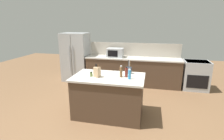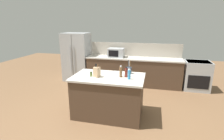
{
  "view_description": "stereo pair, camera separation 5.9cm",
  "coord_description": "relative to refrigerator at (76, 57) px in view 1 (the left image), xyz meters",
  "views": [
    {
      "loc": [
        0.89,
        -3.58,
        2.1
      ],
      "look_at": [
        0.0,
        0.35,
        0.99
      ],
      "focal_mm": 28.0,
      "sensor_mm": 36.0,
      "label": 1
    },
    {
      "loc": [
        0.95,
        -3.57,
        2.1
      ],
      "look_at": [
        0.0,
        0.35,
        0.99
      ],
      "focal_mm": 28.0,
      "sensor_mm": 36.0,
      "label": 2
    }
  ],
  "objects": [
    {
      "name": "dish_soap_bottle",
      "position": [
        2.26,
        -2.34,
        0.18
      ],
      "size": [
        0.06,
        0.06,
        0.22
      ],
      "color": "#3384BC",
      "rests_on": "kitchen_island"
    },
    {
      "name": "refrigerator",
      "position": [
        0.0,
        0.0,
        0.0
      ],
      "size": [
        0.91,
        0.75,
        1.73
      ],
      "color": "#ADB2B7",
      "rests_on": "ground_plane"
    },
    {
      "name": "kitchen_island",
      "position": [
        1.79,
        -2.25,
        -0.39
      ],
      "size": [
        1.58,
        0.96,
        0.94
      ],
      "color": "#4C3828",
      "rests_on": "ground_plane"
    },
    {
      "name": "pepper_grinder",
      "position": [
        2.07,
        -2.24,
        0.2
      ],
      "size": [
        0.06,
        0.06,
        0.26
      ],
      "color": "brown",
      "rests_on": "kitchen_island"
    },
    {
      "name": "ground_plane",
      "position": [
        1.79,
        -2.25,
        -0.86
      ],
      "size": [
        14.0,
        14.0,
        0.0
      ],
      "primitive_type": "plane",
      "color": "brown"
    },
    {
      "name": "wall_backsplash",
      "position": [
        2.09,
        0.27,
        0.31
      ],
      "size": [
        3.15,
        0.03,
        0.46
      ],
      "primitive_type": "cube",
      "color": "#B2A899",
      "rests_on": "back_counter_run"
    },
    {
      "name": "knife_block",
      "position": [
        1.56,
        -2.35,
        0.19
      ],
      "size": [
        0.16,
        0.15,
        0.29
      ],
      "rotation": [
        0.0,
        0.0,
        -0.44
      ],
      "color": "tan",
      "rests_on": "kitchen_island"
    },
    {
      "name": "vinegar_bottle",
      "position": [
        2.18,
        -2.21,
        0.18
      ],
      "size": [
        0.06,
        0.06,
        0.23
      ],
      "color": "maroon",
      "rests_on": "kitchen_island"
    },
    {
      "name": "utensil_crock",
      "position": [
        2.2,
        -1.92,
        0.16
      ],
      "size": [
        0.12,
        0.12,
        0.32
      ],
      "color": "#333D4C",
      "rests_on": "kitchen_island"
    },
    {
      "name": "back_counter_run",
      "position": [
        2.09,
        -0.05,
        -0.39
      ],
      "size": [
        3.19,
        0.66,
        0.94
      ],
      "color": "#4C3828",
      "rests_on": "ground_plane"
    },
    {
      "name": "microwave",
      "position": [
        1.48,
        -0.05,
        0.23
      ],
      "size": [
        0.54,
        0.39,
        0.3
      ],
      "color": "#ADB2B7",
      "rests_on": "back_counter_run"
    },
    {
      "name": "range_oven",
      "position": [
        4.1,
        -0.05,
        -0.4
      ],
      "size": [
        0.76,
        0.65,
        0.92
      ],
      "color": "#ADB2B7",
      "rests_on": "ground_plane"
    },
    {
      "name": "spice_jar_oregano",
      "position": [
        1.42,
        -2.34,
        0.13
      ],
      "size": [
        0.05,
        0.05,
        0.11
      ],
      "color": "#567038",
      "rests_on": "kitchen_island"
    }
  ]
}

